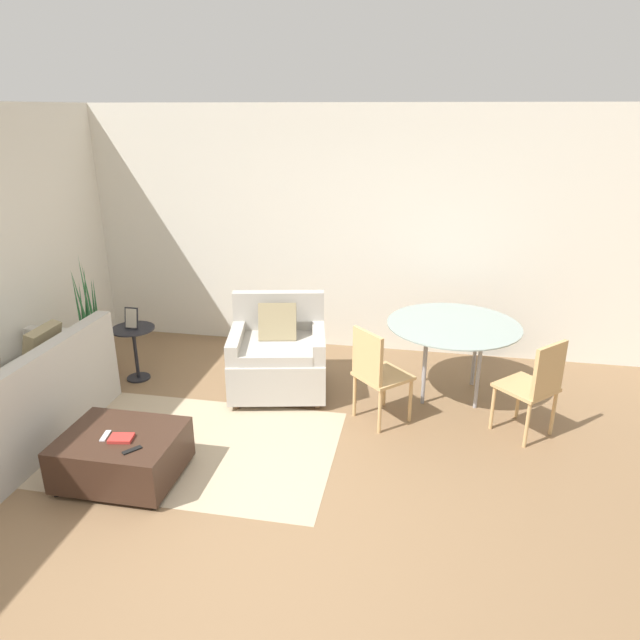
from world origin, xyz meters
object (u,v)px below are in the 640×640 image
at_px(armchair, 278,356).
at_px(potted_plant, 93,349).
at_px(book_stack, 121,438).
at_px(dining_chair_near_left, 376,370).
at_px(picture_frame, 131,318).
at_px(dining_table, 453,330).
at_px(couch, 12,412).
at_px(tv_remote_primary, 105,436).
at_px(dining_chair_near_right, 536,383).
at_px(side_table, 135,343).
at_px(ottoman, 122,454).
at_px(tv_remote_secondary, 132,450).

xyz_separation_m(armchair, potted_plant, (-2.03, -0.00, -0.08)).
relative_size(armchair, book_stack, 5.72).
xyz_separation_m(armchair, dining_chair_near_left, (1.01, -0.44, 0.15)).
xyz_separation_m(picture_frame, dining_chair_near_left, (2.54, -0.41, -0.16)).
xyz_separation_m(dining_table, dining_chair_near_left, (-0.68, -0.68, -0.16)).
relative_size(couch, tv_remote_primary, 13.07).
bearing_deg(dining_table, dining_chair_near_right, -45.00).
xyz_separation_m(tv_remote_primary, picture_frame, (-0.63, 1.66, 0.30)).
bearing_deg(tv_remote_primary, dining_chair_near_left, 33.18).
xyz_separation_m(couch, side_table, (0.42, 1.34, 0.11)).
relative_size(ottoman, picture_frame, 4.01).
height_order(picture_frame, dining_table, picture_frame).
height_order(book_stack, dining_chair_near_right, dining_chair_near_right).
relative_size(book_stack, side_table, 0.33).
relative_size(ottoman, dining_table, 0.68).
relative_size(tv_remote_primary, picture_frame, 0.70).
distance_m(ottoman, dining_table, 3.16).
bearing_deg(potted_plant, tv_remote_secondary, -52.07).
xyz_separation_m(side_table, dining_table, (3.22, 0.26, 0.28)).
relative_size(potted_plant, dining_chair_near_left, 1.47).
bearing_deg(couch, ottoman, -13.67).
bearing_deg(couch, tv_remote_primary, -16.89).
distance_m(picture_frame, dining_table, 3.23).
height_order(dining_table, dining_chair_near_left, dining_chair_near_left).
distance_m(book_stack, dining_table, 3.14).
bearing_deg(book_stack, side_table, 114.68).
distance_m(ottoman, potted_plant, 2.05).
xyz_separation_m(book_stack, side_table, (-0.77, 1.68, 0.01)).
xyz_separation_m(ottoman, side_table, (-0.72, 1.62, 0.19)).
relative_size(book_stack, tv_remote_primary, 1.24).
distance_m(armchair, picture_frame, 1.56).
xyz_separation_m(dining_table, dining_chair_near_right, (0.68, -0.68, -0.16)).
height_order(tv_remote_primary, dining_chair_near_right, dining_chair_near_right).
bearing_deg(book_stack, dining_chair_near_left, 35.63).
xyz_separation_m(couch, picture_frame, (0.42, 1.34, 0.38)).
height_order(book_stack, dining_chair_near_left, dining_chair_near_left).
bearing_deg(book_stack, tv_remote_secondary, -38.59).
height_order(ottoman, book_stack, book_stack).
relative_size(couch, ottoman, 2.28).
height_order(armchair, dining_chair_near_left, armchair).
relative_size(ottoman, book_stack, 4.63).
xyz_separation_m(ottoman, dining_chair_near_right, (3.17, 1.21, 0.31)).
distance_m(couch, dining_table, 3.99).
relative_size(armchair, picture_frame, 4.95).
bearing_deg(ottoman, dining_chair_near_left, 33.58).
height_order(armchair, side_table, armchair).
bearing_deg(dining_chair_near_left, ottoman, -146.42).
relative_size(armchair, potted_plant, 0.82).
bearing_deg(book_stack, picture_frame, 114.68).
height_order(couch, dining_table, couch).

